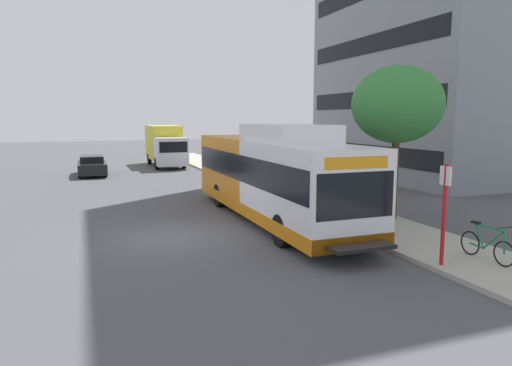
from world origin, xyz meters
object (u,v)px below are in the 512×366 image
at_px(parked_car_far_lane, 92,166).
at_px(transit_bus, 272,176).
at_px(bicycle_parked, 487,245).
at_px(street_tree_near_stop, 397,105).
at_px(bus_stop_sign_pole, 444,207).
at_px(box_truck_background, 165,145).

bearing_deg(parked_car_far_lane, transit_bus, -70.31).
bearing_deg(bicycle_parked, street_tree_near_stop, 79.89).
bearing_deg(bus_stop_sign_pole, parked_car_far_lane, 108.26).
relative_size(street_tree_near_stop, parked_car_far_lane, 1.25).
bearing_deg(box_truck_background, street_tree_near_stop, -79.05).
height_order(transit_bus, parked_car_far_lane, transit_bus).
bearing_deg(bicycle_parked, transit_bus, 114.24).
height_order(street_tree_near_stop, box_truck_background, street_tree_near_stop).
xyz_separation_m(transit_bus, parked_car_far_lane, (-6.14, 17.15, -1.04)).
xyz_separation_m(transit_bus, street_tree_near_stop, (4.10, -1.92, 2.63)).
relative_size(transit_bus, parked_car_far_lane, 2.72).
relative_size(bus_stop_sign_pole, street_tree_near_stop, 0.46).
xyz_separation_m(parked_car_far_lane, box_truck_background, (5.71, 4.33, 1.08)).
height_order(bus_stop_sign_pole, parked_car_far_lane, bus_stop_sign_pole).
distance_m(bus_stop_sign_pole, parked_car_far_lane, 25.39).
height_order(parked_car_far_lane, box_truck_background, box_truck_background).
xyz_separation_m(bus_stop_sign_pole, street_tree_near_stop, (2.29, 5.02, 2.69)).
xyz_separation_m(bus_stop_sign_pole, bicycle_parked, (1.37, -0.13, -1.09)).
distance_m(transit_bus, bus_stop_sign_pole, 7.18).
distance_m(transit_bus, parked_car_far_lane, 18.24).
bearing_deg(transit_bus, street_tree_near_stop, -25.06).
height_order(bicycle_parked, parked_car_far_lane, parked_car_far_lane).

